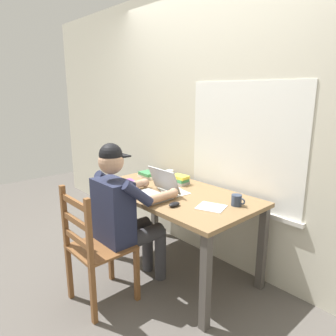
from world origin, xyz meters
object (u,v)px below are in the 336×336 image
Objects in this scene: desk at (174,202)px; coffee_mug_white at (170,174)px; wooden_chair at (95,248)px; book_stack_main at (180,180)px; laptop at (156,190)px; coffee_mug_dark at (237,200)px; landscape_photo_print at (129,180)px; computer_mouse at (174,204)px; seated_person at (125,211)px; book_stack_side at (148,175)px.

coffee_mug_white is (-0.33, 0.26, 0.14)m from desk.
wooden_chair reaches higher than book_stack_main.
coffee_mug_dark is at bearing 27.28° from laptop.
wooden_chair is 7.26× the size of landscape_photo_print.
laptop is at bearing 168.51° from computer_mouse.
laptop is at bearing 86.69° from wooden_chair.
coffee_mug_white is at bearing 110.13° from seated_person.
wooden_chair is (0.00, -0.28, -0.23)m from seated_person.
desk is 12.98× the size of coffee_mug_white.
laptop is 2.54× the size of landscape_photo_print.
book_stack_side is at bearing -144.68° from coffee_mug_white.
coffee_mug_white is 0.21m from book_stack_main.
book_stack_main is at bearing 11.23° from book_stack_side.
laptop is 1.64× the size of book_stack_side.
computer_mouse is at bearing 57.76° from wooden_chair.
wooden_chair is 0.88m from landscape_photo_print.
landscape_photo_print is at bearing -171.35° from desk.
laptop is at bearing 83.57° from seated_person.
seated_person is 0.36m from wooden_chair.
computer_mouse is 0.77× the size of landscape_photo_print.
book_stack_side is (-0.78, 0.37, 0.01)m from computer_mouse.
seated_person is at bearing -97.47° from desk.
coffee_mug_dark is 0.70m from book_stack_main.
laptop is 0.54m from landscape_photo_print.
computer_mouse is at bearing -25.26° from book_stack_side.
coffee_mug_white is at bearing 35.32° from book_stack_side.
book_stack_main reaches higher than computer_mouse.
book_stack_main is 0.82× the size of book_stack_side.
book_stack_side is (-0.45, 0.60, 0.10)m from seated_person.
coffee_mug_white and coffee_mug_dark have the same top height.
book_stack_side is (-0.51, 0.13, 0.12)m from desk.
book_stack_main is at bearing 122.27° from desk.
computer_mouse is 0.87× the size of coffee_mug_white.
desk is 11.41× the size of landscape_photo_print.
seated_person is 12.49× the size of computer_mouse.
laptop is 0.57m from book_stack_side.
seated_person reaches higher than computer_mouse.
wooden_chair is at bearing -86.06° from book_stack_main.
landscape_photo_print is at bearing -145.89° from book_stack_main.
desk is 0.60m from coffee_mug_dark.
coffee_mug_dark is (0.57, 0.13, 0.14)m from desk.
book_stack_main is (-0.10, 0.38, -0.01)m from laptop.
laptop reaches higher than coffee_mug_white.
wooden_chair is at bearing -93.31° from laptop.
laptop is 0.30m from computer_mouse.
desk is 1.19× the size of seated_person.
laptop reaches higher than book_stack_side.
coffee_mug_dark is at bearing 0.13° from book_stack_side.
wooden_chair is at bearing -90.00° from seated_person.
desk is at bearing -167.23° from coffee_mug_dark.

